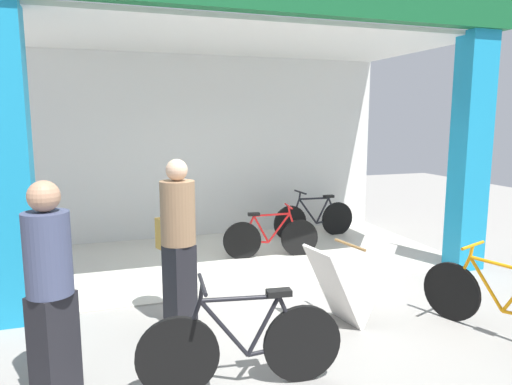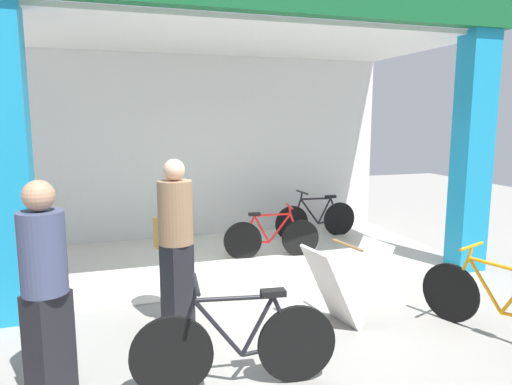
{
  "view_description": "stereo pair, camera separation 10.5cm",
  "coord_description": "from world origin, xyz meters",
  "px_view_note": "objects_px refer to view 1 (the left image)",
  "views": [
    {
      "loc": [
        -2.05,
        -5.37,
        2.18
      ],
      "look_at": [
        0.0,
        0.78,
        1.15
      ],
      "focal_mm": 32.9,
      "sensor_mm": 36.0,
      "label": 1
    },
    {
      "loc": [
        -1.95,
        -5.4,
        2.18
      ],
      "look_at": [
        0.0,
        0.78,
        1.15
      ],
      "focal_mm": 32.9,
      "sensor_mm": 36.0,
      "label": 2
    }
  ],
  "objects_px": {
    "bicycle_parked_0": "(499,302)",
    "bicycle_parked_1": "(242,345)",
    "sandwich_board_sign": "(349,283)",
    "pedestrian_0": "(178,241)",
    "bicycle_inside_0": "(271,237)",
    "pedestrian_2": "(50,289)",
    "bicycle_inside_1": "(314,219)"
  },
  "relations": [
    {
      "from": "bicycle_inside_1",
      "to": "pedestrian_0",
      "type": "height_order",
      "value": "pedestrian_0"
    },
    {
      "from": "pedestrian_2",
      "to": "bicycle_inside_1",
      "type": "bearing_deg",
      "value": 44.0
    },
    {
      "from": "bicycle_parked_0",
      "to": "sandwich_board_sign",
      "type": "relative_size",
      "value": 1.62
    },
    {
      "from": "bicycle_inside_1",
      "to": "bicycle_inside_0",
      "type": "bearing_deg",
      "value": -141.82
    },
    {
      "from": "bicycle_inside_0",
      "to": "bicycle_parked_1",
      "type": "xyz_separation_m",
      "value": [
        -1.47,
        -3.32,
        0.04
      ]
    },
    {
      "from": "bicycle_parked_0",
      "to": "pedestrian_0",
      "type": "bearing_deg",
      "value": 157.51
    },
    {
      "from": "sandwich_board_sign",
      "to": "pedestrian_0",
      "type": "xyz_separation_m",
      "value": [
        -1.74,
        0.48,
        0.49
      ]
    },
    {
      "from": "bicycle_parked_0",
      "to": "pedestrian_2",
      "type": "relative_size",
      "value": 0.89
    },
    {
      "from": "bicycle_inside_0",
      "to": "sandwich_board_sign",
      "type": "relative_size",
      "value": 1.6
    },
    {
      "from": "sandwich_board_sign",
      "to": "bicycle_parked_0",
      "type": "bearing_deg",
      "value": -31.07
    },
    {
      "from": "sandwich_board_sign",
      "to": "pedestrian_0",
      "type": "height_order",
      "value": "pedestrian_0"
    },
    {
      "from": "bicycle_inside_0",
      "to": "bicycle_inside_1",
      "type": "bearing_deg",
      "value": 38.18
    },
    {
      "from": "bicycle_parked_0",
      "to": "sandwich_board_sign",
      "type": "distance_m",
      "value": 1.48
    },
    {
      "from": "bicycle_inside_1",
      "to": "pedestrian_0",
      "type": "relative_size",
      "value": 0.91
    },
    {
      "from": "bicycle_inside_1",
      "to": "bicycle_parked_1",
      "type": "bearing_deg",
      "value": -122.01
    },
    {
      "from": "bicycle_inside_0",
      "to": "pedestrian_2",
      "type": "bearing_deg",
      "value": -133.87
    },
    {
      "from": "bicycle_inside_0",
      "to": "bicycle_inside_1",
      "type": "xyz_separation_m",
      "value": [
        1.2,
        0.94,
        0.02
      ]
    },
    {
      "from": "bicycle_parked_1",
      "to": "pedestrian_2",
      "type": "bearing_deg",
      "value": 167.35
    },
    {
      "from": "sandwich_board_sign",
      "to": "pedestrian_2",
      "type": "distance_m",
      "value": 2.95
    },
    {
      "from": "bicycle_parked_0",
      "to": "bicycle_parked_1",
      "type": "relative_size",
      "value": 0.91
    },
    {
      "from": "bicycle_parked_1",
      "to": "pedestrian_2",
      "type": "xyz_separation_m",
      "value": [
        -1.42,
        0.32,
        0.53
      ]
    },
    {
      "from": "bicycle_inside_0",
      "to": "pedestrian_0",
      "type": "bearing_deg",
      "value": -131.51
    },
    {
      "from": "bicycle_inside_1",
      "to": "sandwich_board_sign",
      "type": "distance_m",
      "value": 3.63
    },
    {
      "from": "bicycle_inside_0",
      "to": "bicycle_parked_0",
      "type": "xyz_separation_m",
      "value": [
        1.25,
        -3.23,
        0.02
      ]
    },
    {
      "from": "bicycle_inside_0",
      "to": "pedestrian_0",
      "type": "xyz_separation_m",
      "value": [
        -1.76,
        -1.99,
        0.59
      ]
    },
    {
      "from": "sandwich_board_sign",
      "to": "pedestrian_0",
      "type": "distance_m",
      "value": 1.87
    },
    {
      "from": "bicycle_parked_1",
      "to": "pedestrian_0",
      "type": "bearing_deg",
      "value": 102.47
    },
    {
      "from": "sandwich_board_sign",
      "to": "pedestrian_0",
      "type": "relative_size",
      "value": 0.53
    },
    {
      "from": "bicycle_parked_0",
      "to": "bicycle_parked_1",
      "type": "xyz_separation_m",
      "value": [
        -2.71,
        -0.09,
        0.01
      ]
    },
    {
      "from": "bicycle_inside_1",
      "to": "bicycle_parked_1",
      "type": "distance_m",
      "value": 5.03
    },
    {
      "from": "bicycle_inside_0",
      "to": "pedestrian_0",
      "type": "relative_size",
      "value": 0.85
    },
    {
      "from": "pedestrian_0",
      "to": "pedestrian_2",
      "type": "relative_size",
      "value": 1.03
    }
  ]
}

